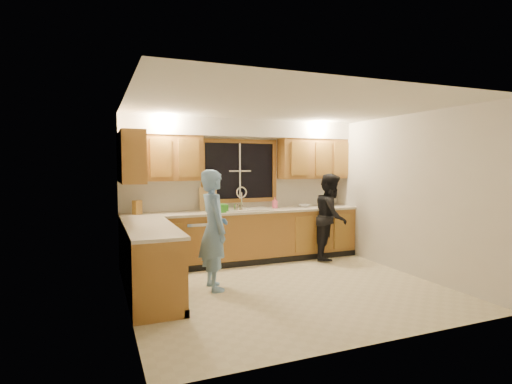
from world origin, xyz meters
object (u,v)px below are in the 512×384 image
stove (156,273)px  woman (331,216)px  dish_crate (218,208)px  sink (245,213)px  soap_bottle (275,203)px  dishwasher (198,242)px  bowl (304,206)px  knife_block (137,207)px  man (214,230)px

stove → woman: woman is taller
woman → dish_crate: (-2.06, 0.25, 0.21)m
sink → soap_bottle: bearing=6.9°
stove → dish_crate: size_ratio=3.26×
dishwasher → bowl: (2.05, 0.06, 0.54)m
dishwasher → knife_block: knife_block is taller
man → dish_crate: (0.40, 1.15, 0.16)m
soap_bottle → stove: bearing=-141.7°
man → bowl: size_ratio=7.78×
sink → soap_bottle: sink is taller
dishwasher → knife_block: size_ratio=3.64×
sink → knife_block: size_ratio=3.82×
knife_block → soap_bottle: size_ratio=1.11×
sink → woman: (1.52, -0.38, -0.09)m
knife_block → sink: bearing=-37.9°
stove → dish_crate: (1.26, 1.70, 0.53)m
dishwasher → woman: 2.42m
dish_crate → soap_bottle: size_ratio=1.36×
sink → stove: 2.60m
dishwasher → stove: 2.04m
man → knife_block: bearing=32.1°
stove → man: 1.09m
stove → man: bearing=32.7°
man → knife_block: (-0.88, 1.36, 0.21)m
dishwasher → woman: size_ratio=0.53×
soap_bottle → dishwasher: bearing=-176.6°
sink → bowl: size_ratio=4.05×
soap_bottle → bowl: size_ratio=0.96×
stove → dish_crate: 2.18m
sink → dishwasher: size_ratio=1.05×
knife_block → bowl: bearing=-35.9°
woman → bowl: woman is taller
sink → woman: bearing=-14.0°
man → woman: man is taller
man → bowl: (2.14, 1.32, 0.12)m
stove → knife_block: knife_block is taller
stove → bowl: bearing=31.9°
dishwasher → dish_crate: (0.31, -0.11, 0.57)m
dishwasher → woman: (2.37, -0.36, 0.37)m
sink → dish_crate: (-0.54, -0.13, 0.12)m
dishwasher → soap_bottle: soap_bottle is taller
stove → knife_block: 2.00m
soap_bottle → bowl: bearing=-2.8°
dish_crate → soap_bottle: (1.14, 0.20, 0.04)m
woman → soap_bottle: (-0.92, 0.45, 0.24)m
stove → knife_block: bearing=90.6°
woman → bowl: (-0.32, 0.42, 0.17)m
sink → stove: sink is taller
man → sink: bearing=-37.2°
man → bowl: 2.51m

